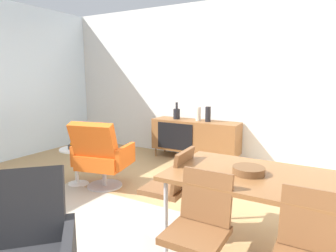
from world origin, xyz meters
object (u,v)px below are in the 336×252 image
object	(u,v)px
dining_chair_front_left	(199,228)
fruit_bowl	(75,145)
vase_sculptural_dark	(208,114)
dining_chair_near_window	(171,188)
lounge_chair_red	(101,155)
side_table_round	(76,162)
sideboard	(195,136)
wooden_bowl_on_table	(249,170)
vase_cobalt	(177,113)
vase_ceramic_small	(198,114)
dining_table	(269,182)

from	to	relation	value
dining_chair_front_left	fruit_bowl	xyz separation A→B (m)	(-2.34, 1.04, 0.09)
vase_sculptural_dark	dining_chair_front_left	size ratio (longest dim) A/B	0.31
dining_chair_near_window	lounge_chair_red	bearing A→B (deg)	158.62
side_table_round	fruit_bowl	distance (m)	0.24
sideboard	wooden_bowl_on_table	bearing A→B (deg)	-57.01
vase_cobalt	fruit_bowl	distance (m)	2.04
sideboard	dining_chair_front_left	bearing A→B (deg)	-64.95
vase_ceramic_small	dining_table	xyz separation A→B (m)	(1.69, -2.43, -0.15)
dining_table	fruit_bowl	world-z (taller)	dining_table
vase_sculptural_dark	side_table_round	bearing A→B (deg)	-121.31
vase_sculptural_dark	dining_table	size ratio (longest dim) A/B	0.16
sideboard	dining_chair_front_left	world-z (taller)	dining_chair_front_left
dining_chair_front_left	fruit_bowl	distance (m)	2.56
dining_table	lounge_chair_red	distance (m)	2.35
sideboard	vase_ceramic_small	world-z (taller)	vase_ceramic_small
side_table_round	sideboard	bearing A→B (deg)	64.13
vase_sculptural_dark	dining_chair_near_window	bearing A→B (deg)	-75.76
dining_chair_front_left	side_table_round	distance (m)	2.56
side_table_round	fruit_bowl	bearing A→B (deg)	-158.02
dining_table	dining_chair_near_window	distance (m)	0.92
fruit_bowl	dining_chair_front_left	bearing A→B (deg)	-24.01
lounge_chair_red	side_table_round	world-z (taller)	lounge_chair_red
side_table_round	vase_sculptural_dark	bearing A→B (deg)	58.69
vase_ceramic_small	fruit_bowl	xyz separation A→B (m)	(-1.00, -1.95, -0.28)
vase_cobalt	side_table_round	size ratio (longest dim) A/B	0.59
vase_ceramic_small	lounge_chair_red	distance (m)	2.01
sideboard	dining_chair_front_left	size ratio (longest dim) A/B	1.87
vase_sculptural_dark	vase_ceramic_small	world-z (taller)	vase_sculptural_dark
sideboard	dining_table	world-z (taller)	dining_table
dining_table	dining_chair_front_left	world-z (taller)	dining_chair_front_left
dining_table	fruit_bowl	distance (m)	2.74
sideboard	vase_sculptural_dark	size ratio (longest dim) A/B	6.07
vase_cobalt	wooden_bowl_on_table	world-z (taller)	vase_cobalt
dining_table	vase_cobalt	bearing A→B (deg)	131.21
vase_sculptural_dark	dining_chair_front_left	distance (m)	3.23
vase_ceramic_small	side_table_round	xyz separation A→B (m)	(-1.00, -1.94, -0.52)
sideboard	dining_chair_near_window	size ratio (longest dim) A/B	1.87
dining_chair_front_left	fruit_bowl	size ratio (longest dim) A/B	4.28
wooden_bowl_on_table	dining_chair_near_window	distance (m)	0.79
wooden_bowl_on_table	sideboard	bearing A→B (deg)	122.99
sideboard	fruit_bowl	size ratio (longest dim) A/B	8.00
vase_ceramic_small	dining_table	size ratio (longest dim) A/B	0.16
vase_sculptural_dark	fruit_bowl	xyz separation A→B (m)	(-1.18, -1.95, -0.29)
dining_chair_front_left	side_table_round	world-z (taller)	dining_chair_front_left
dining_chair_near_window	lounge_chair_red	distance (m)	1.49
vase_sculptural_dark	dining_chair_front_left	xyz separation A→B (m)	(1.15, -2.99, -0.38)
vase_cobalt	dining_chair_near_window	world-z (taller)	vase_cobalt
sideboard	dining_chair_front_left	distance (m)	3.30
sideboard	side_table_round	xyz separation A→B (m)	(-0.94, -1.94, -0.12)
sideboard	vase_sculptural_dark	bearing A→B (deg)	0.45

